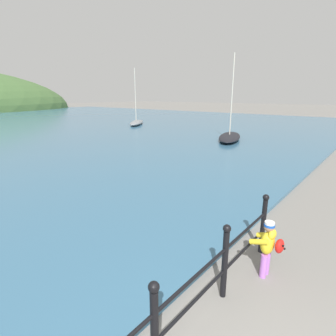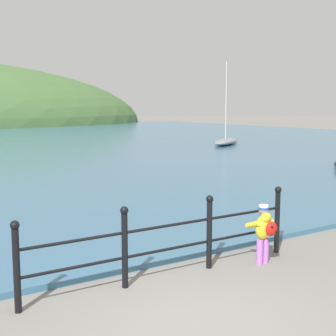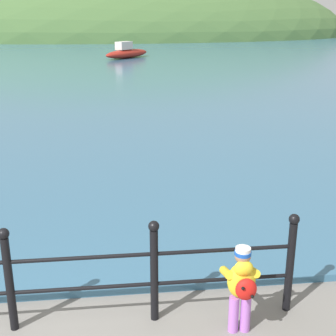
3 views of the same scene
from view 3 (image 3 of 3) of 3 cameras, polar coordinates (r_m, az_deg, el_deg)
name	(u,v)px [view 3 (image 3 of 3)]	position (r m, az deg, el deg)	size (l,w,h in m)	color
water	(99,60)	(35.14, -8.40, 12.90)	(80.00, 60.00, 0.10)	#386684
far_hillside	(105,36)	(72.35, -7.66, 15.61)	(72.41, 39.82, 18.96)	#476B38
iron_railing	(83,273)	(5.21, -10.36, -12.44)	(4.74, 0.12, 1.21)	black
child_in_coat	(242,283)	(5.09, 8.98, -13.65)	(0.38, 0.53, 1.00)	#AD66C6
boat_nearest_quay	(127,53)	(35.85, -5.06, 13.83)	(3.88, 4.23, 1.20)	maroon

